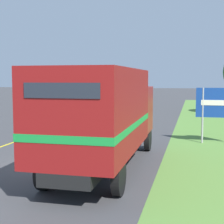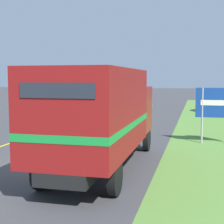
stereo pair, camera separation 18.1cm
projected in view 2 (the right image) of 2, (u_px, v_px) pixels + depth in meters
name	position (u px, v px, depth m)	size (l,w,h in m)	color
ground_plane	(53.00, 165.00, 12.38)	(200.00, 200.00, 0.00)	#3D3D3F
edge_line_yellow	(71.00, 122.00, 24.46)	(0.12, 55.74, 0.01)	yellow
centre_dash_near	(60.00, 161.00, 13.01)	(0.12, 2.60, 0.01)	white
centre_dash_mid_a	(105.00, 134.00, 19.38)	(0.12, 2.60, 0.01)	white
centre_dash_mid_b	(128.00, 120.00, 25.76)	(0.12, 2.60, 0.01)	white
centre_dash_far	(142.00, 112.00, 32.13)	(0.12, 2.60, 0.01)	white
centre_dash_farthest	(151.00, 106.00, 38.51)	(0.12, 2.60, 0.01)	white
horse_trailer_truck	(101.00, 114.00, 11.50)	(2.50, 7.95, 3.41)	black
lead_car_white	(111.00, 105.00, 27.35)	(1.80, 4.08, 1.94)	black
highway_sign	(220.00, 104.00, 16.16)	(2.19, 0.09, 3.01)	#9E9EA3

